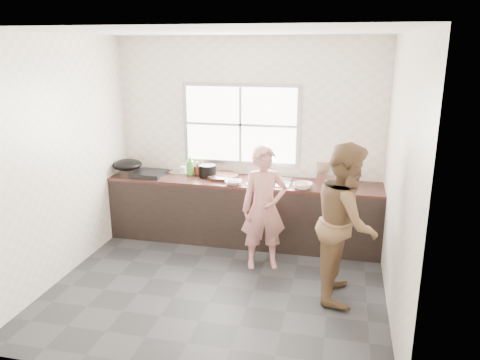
% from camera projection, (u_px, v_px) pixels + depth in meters
% --- Properties ---
extents(floor, '(3.60, 3.20, 0.01)m').
position_uv_depth(floor, '(218.00, 286.00, 5.20)').
color(floor, '#2B2B2D').
rests_on(floor, ground).
extents(ceiling, '(3.60, 3.20, 0.01)m').
position_uv_depth(ceiling, '(215.00, 31.00, 4.45)').
color(ceiling, silver).
rests_on(ceiling, wall_back).
extents(wall_back, '(3.60, 0.01, 2.70)m').
position_uv_depth(wall_back, '(248.00, 139.00, 6.33)').
color(wall_back, silver).
rests_on(wall_back, ground).
extents(wall_left, '(0.01, 3.20, 2.70)m').
position_uv_depth(wall_left, '(61.00, 160.00, 5.21)').
color(wall_left, beige).
rests_on(wall_left, ground).
extents(wall_right, '(0.01, 3.20, 2.70)m').
position_uv_depth(wall_right, '(400.00, 179.00, 4.44)').
color(wall_right, beige).
rests_on(wall_right, ground).
extents(wall_front, '(3.60, 0.01, 2.70)m').
position_uv_depth(wall_front, '(157.00, 224.00, 3.32)').
color(wall_front, silver).
rests_on(wall_front, ground).
extents(cabinet, '(3.60, 0.62, 0.82)m').
position_uv_depth(cabinet, '(243.00, 212.00, 6.30)').
color(cabinet, black).
rests_on(cabinet, floor).
extents(countertop, '(3.60, 0.64, 0.04)m').
position_uv_depth(countertop, '(243.00, 182.00, 6.18)').
color(countertop, '#321914').
rests_on(countertop, cabinet).
extents(sink, '(0.55, 0.45, 0.02)m').
position_uv_depth(sink, '(269.00, 182.00, 6.10)').
color(sink, silver).
rests_on(sink, countertop).
extents(faucet, '(0.02, 0.02, 0.30)m').
position_uv_depth(faucet, '(272.00, 167.00, 6.24)').
color(faucet, silver).
rests_on(faucet, countertop).
extents(window_frame, '(1.60, 0.05, 1.10)m').
position_uv_depth(window_frame, '(241.00, 125.00, 6.28)').
color(window_frame, '#9EA0A5').
rests_on(window_frame, wall_back).
extents(window_glazing, '(1.50, 0.01, 1.00)m').
position_uv_depth(window_glazing, '(240.00, 125.00, 6.26)').
color(window_glazing, white).
rests_on(window_glazing, window_frame).
extents(woman, '(0.59, 0.48, 1.38)m').
position_uv_depth(woman, '(264.00, 212.00, 5.48)').
color(woman, '#D88781').
rests_on(woman, floor).
extents(person_side, '(0.63, 0.81, 1.66)m').
position_uv_depth(person_side, '(346.00, 222.00, 4.80)').
color(person_side, brown).
rests_on(person_side, floor).
extents(cutting_board, '(0.47, 0.47, 0.04)m').
position_uv_depth(cutting_board, '(222.00, 176.00, 6.30)').
color(cutting_board, '#321B13').
rests_on(cutting_board, countertop).
extents(cleaver, '(0.20, 0.10, 0.01)m').
position_uv_depth(cleaver, '(218.00, 178.00, 6.11)').
color(cleaver, '#A4A6AB').
rests_on(cleaver, cutting_board).
extents(bowl_mince, '(0.24, 0.24, 0.05)m').
position_uv_depth(bowl_mince, '(233.00, 182.00, 5.98)').
color(bowl_mince, silver).
rests_on(bowl_mince, countertop).
extents(bowl_crabs, '(0.21, 0.21, 0.06)m').
position_uv_depth(bowl_crabs, '(303.00, 186.00, 5.80)').
color(bowl_crabs, silver).
rests_on(bowl_crabs, countertop).
extents(bowl_held, '(0.23, 0.23, 0.06)m').
position_uv_depth(bowl_held, '(269.00, 184.00, 5.89)').
color(bowl_held, white).
rests_on(bowl_held, countertop).
extents(black_pot, '(0.26, 0.26, 0.16)m').
position_uv_depth(black_pot, '(208.00, 171.00, 6.31)').
color(black_pot, black).
rests_on(black_pot, countertop).
extents(plate_food, '(0.28, 0.28, 0.02)m').
position_uv_depth(plate_food, '(194.00, 173.00, 6.51)').
color(plate_food, silver).
rests_on(plate_food, countertop).
extents(bottle_green, '(0.13, 0.13, 0.28)m').
position_uv_depth(bottle_green, '(190.00, 166.00, 6.36)').
color(bottle_green, '#3D8F2E').
rests_on(bottle_green, countertop).
extents(bottle_brown_tall, '(0.10, 0.10, 0.17)m').
position_uv_depth(bottle_brown_tall, '(198.00, 169.00, 6.39)').
color(bottle_brown_tall, '#4E1C13').
rests_on(bottle_brown_tall, countertop).
extents(bottle_brown_short, '(0.16, 0.16, 0.15)m').
position_uv_depth(bottle_brown_short, '(202.00, 169.00, 6.45)').
color(bottle_brown_short, '#492012').
rests_on(bottle_brown_short, countertop).
extents(glass_jar, '(0.10, 0.10, 0.11)m').
position_uv_depth(glass_jar, '(183.00, 170.00, 6.46)').
color(glass_jar, white).
rests_on(glass_jar, countertop).
extents(burner, '(0.41, 0.41, 0.06)m').
position_uv_depth(burner, '(149.00, 174.00, 6.37)').
color(burner, black).
rests_on(burner, countertop).
extents(wok, '(0.40, 0.40, 0.15)m').
position_uv_depth(wok, '(127.00, 165.00, 6.42)').
color(wok, black).
rests_on(wok, burner).
extents(dish_rack, '(0.40, 0.31, 0.28)m').
position_uv_depth(dish_rack, '(331.00, 170.00, 6.11)').
color(dish_rack, white).
rests_on(dish_rack, countertop).
extents(pot_lid_left, '(0.27, 0.27, 0.01)m').
position_uv_depth(pot_lid_left, '(157.00, 176.00, 6.35)').
color(pot_lid_left, silver).
rests_on(pot_lid_left, countertop).
extents(pot_lid_right, '(0.25, 0.25, 0.01)m').
position_uv_depth(pot_lid_right, '(178.00, 172.00, 6.54)').
color(pot_lid_right, '#B3B5BA').
rests_on(pot_lid_right, countertop).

